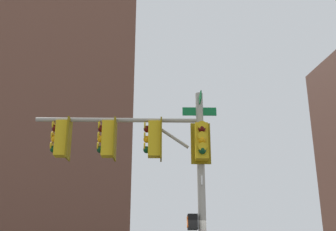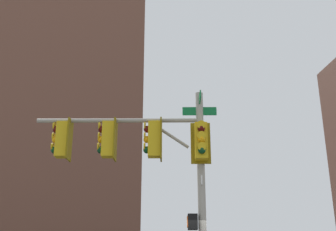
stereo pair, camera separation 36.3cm
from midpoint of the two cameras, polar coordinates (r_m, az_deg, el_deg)
signal_pole_assembly at (r=11.64m, az=-1.49°, el=-5.37°), size 5.07×1.33×6.09m
building_brick_nearside at (r=60.59m, az=-16.34°, el=0.20°), size 26.48×19.66×41.10m
building_brick_farside at (r=77.49m, az=-20.10°, el=-6.75°), size 21.60×18.20×32.60m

